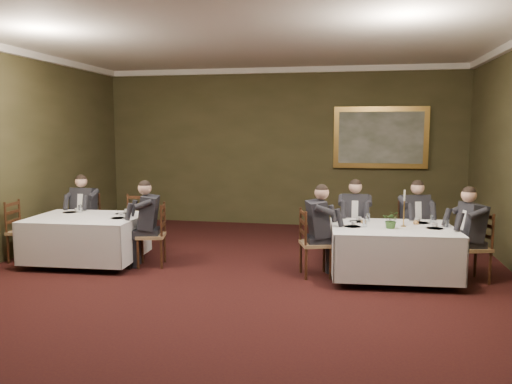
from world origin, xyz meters
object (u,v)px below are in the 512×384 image
(chair_main_endleft, at_px, (315,257))
(diner_main_backright, at_px, (414,232))
(chair_main_endright, at_px, (471,262))
(diner_main_endleft, at_px, (316,242))
(chair_sec_endleft, at_px, (25,244))
(diner_main_backleft, at_px, (354,231))
(candlestick, at_px, (404,213))
(chair_main_backleft, at_px, (354,244))
(diner_sec_backleft, at_px, (85,221))
(painting, at_px, (380,138))
(table_main, at_px, (392,248))
(diner_main_endright, at_px, (472,246))
(chair_sec_backright, at_px, (135,235))
(chair_sec_endright, at_px, (152,248))
(diner_sec_endright, at_px, (151,234))
(table_second, at_px, (87,236))
(centerpiece, at_px, (392,219))
(chair_main_backright, at_px, (413,246))
(chair_sec_backleft, at_px, (86,234))

(chair_main_endleft, bearing_deg, diner_main_backright, 106.27)
(chair_main_endright, bearing_deg, diner_main_endleft, 77.16)
(chair_sec_endleft, bearing_deg, diner_main_backleft, 96.61)
(chair_main_endright, distance_m, candlestick, 1.17)
(chair_main_backleft, relative_size, candlestick, 1.83)
(chair_main_backleft, height_order, diner_sec_backleft, diner_sec_backleft)
(chair_main_endright, bearing_deg, painting, -0.30)
(table_main, xyz_separation_m, diner_sec_backleft, (-5.28, 0.80, 0.06))
(diner_main_endright, bearing_deg, chair_sec_backright, 64.92)
(chair_main_endleft, bearing_deg, chair_sec_endright, -109.10)
(candlestick, bearing_deg, diner_sec_backleft, 172.18)
(chair_sec_endleft, distance_m, candlestick, 6.05)
(diner_main_backleft, height_order, chair_main_endleft, diner_main_backleft)
(painting, bearing_deg, diner_sec_endright, -134.34)
(diner_main_backright, bearing_deg, chair_sec_endright, -2.63)
(chair_sec_backright, xyz_separation_m, chair_sec_endleft, (-1.51, -0.96, 0.00))
(diner_main_backright, distance_m, painting, 3.23)
(candlestick, bearing_deg, table_second, -178.77)
(chair_main_endright, bearing_deg, diner_sec_endright, 74.00)
(diner_sec_backleft, relative_size, candlestick, 2.46)
(table_second, bearing_deg, candlestick, 1.23)
(table_second, relative_size, painting, 0.90)
(diner_main_backright, xyz_separation_m, chair_sec_endleft, (-6.27, -1.03, -0.23))
(chair_sec_endleft, distance_m, painting, 7.23)
(diner_main_endright, bearing_deg, table_main, 77.09)
(diner_sec_backleft, distance_m, chair_sec_endright, 1.80)
(diner_main_endright, bearing_deg, centerpiece, 83.19)
(chair_sec_endright, relative_size, diner_sec_endright, 0.74)
(chair_sec_backright, bearing_deg, chair_sec_endleft, 28.62)
(diner_main_backleft, relative_size, chair_main_endleft, 1.35)
(chair_main_endleft, bearing_deg, diner_main_backleft, 131.21)
(chair_main_backright, relative_size, chair_sec_backright, 1.00)
(chair_main_endright, height_order, centerpiece, centerpiece)
(chair_main_backright, xyz_separation_m, chair_sec_endright, (-4.08, -0.93, 0.00))
(table_second, relative_size, diner_main_backright, 1.33)
(diner_main_backright, distance_m, candlestick, 1.01)
(chair_main_endright, distance_m, centerpiece, 1.31)
(chair_sec_backleft, bearing_deg, diner_sec_endright, 153.06)
(chair_main_backright, xyz_separation_m, chair_main_endleft, (-1.51, -1.01, 0.00))
(chair_sec_backleft, bearing_deg, diner_sec_backleft, 90.00)
(diner_main_backright, xyz_separation_m, chair_sec_endright, (-4.09, -0.92, -0.23))
(chair_main_backleft, bearing_deg, chair_sec_backright, 0.19)
(diner_sec_endright, bearing_deg, chair_sec_backleft, 49.50)
(chair_main_backright, bearing_deg, candlestick, 58.75)
(diner_main_backleft, relative_size, diner_main_endleft, 1.00)
(chair_sec_endright, relative_size, painting, 0.50)
(chair_main_backleft, xyz_separation_m, chair_sec_backleft, (-4.74, -0.06, 0.00))
(chair_main_backleft, relative_size, diner_sec_endright, 0.74)
(chair_sec_backright, relative_size, diner_sec_endright, 0.74)
(diner_main_backleft, xyz_separation_m, chair_main_endleft, (-0.57, -0.94, -0.23))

